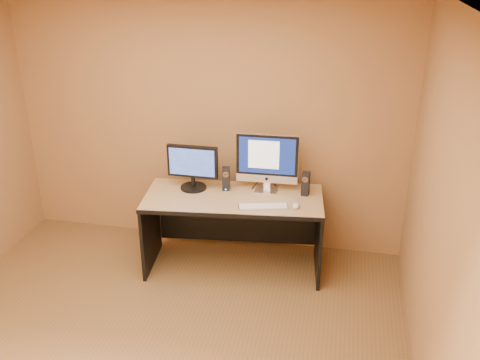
# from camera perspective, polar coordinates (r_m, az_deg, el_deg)

# --- Properties ---
(walls) EXTENTS (4.00, 4.00, 2.60)m
(walls) POSITION_cam_1_polar(r_m,az_deg,el_deg) (3.63, -11.48, -3.40)
(walls) COLOR olive
(walls) RESTS_ON ground
(ceiling) EXTENTS (4.00, 4.00, 0.00)m
(ceiling) POSITION_cam_1_polar(r_m,az_deg,el_deg) (3.26, -13.40, 17.41)
(ceiling) COLOR white
(ceiling) RESTS_ON walls
(desk) EXTENTS (1.73, 0.90, 0.77)m
(desk) POSITION_cam_1_polar(r_m,az_deg,el_deg) (5.18, -0.70, -5.64)
(desk) COLOR tan
(desk) RESTS_ON ground
(imac) EXTENTS (0.60, 0.23, 0.57)m
(imac) POSITION_cam_1_polar(r_m,az_deg,el_deg) (5.02, 2.87, 1.85)
(imac) COLOR silver
(imac) RESTS_ON desk
(second_monitor) EXTENTS (0.50, 0.26, 0.44)m
(second_monitor) POSITION_cam_1_polar(r_m,az_deg,el_deg) (5.10, -5.07, 1.34)
(second_monitor) COLOR black
(second_monitor) RESTS_ON desk
(speaker_left) EXTENTS (0.08, 0.08, 0.23)m
(speaker_left) POSITION_cam_1_polar(r_m,az_deg,el_deg) (5.10, -1.50, 0.15)
(speaker_left) COLOR black
(speaker_left) RESTS_ON desk
(speaker_right) EXTENTS (0.08, 0.08, 0.23)m
(speaker_right) POSITION_cam_1_polar(r_m,az_deg,el_deg) (5.03, 7.02, -0.39)
(speaker_right) COLOR black
(speaker_right) RESTS_ON desk
(keyboard) EXTENTS (0.46, 0.23, 0.02)m
(keyboard) POSITION_cam_1_polar(r_m,az_deg,el_deg) (4.80, 2.46, -2.83)
(keyboard) COLOR silver
(keyboard) RESTS_ON desk
(mouse) EXTENTS (0.07, 0.11, 0.04)m
(mouse) POSITION_cam_1_polar(r_m,az_deg,el_deg) (4.82, 5.96, -2.73)
(mouse) COLOR silver
(mouse) RESTS_ON desk
(cable_a) EXTENTS (0.07, 0.22, 0.01)m
(cable_a) POSITION_cam_1_polar(r_m,az_deg,el_deg) (5.22, 3.82, -0.64)
(cable_a) COLOR black
(cable_a) RESTS_ON desk
(cable_b) EXTENTS (0.04, 0.19, 0.01)m
(cable_b) POSITION_cam_1_polar(r_m,az_deg,el_deg) (5.22, 1.59, -0.58)
(cable_b) COLOR black
(cable_b) RESTS_ON desk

